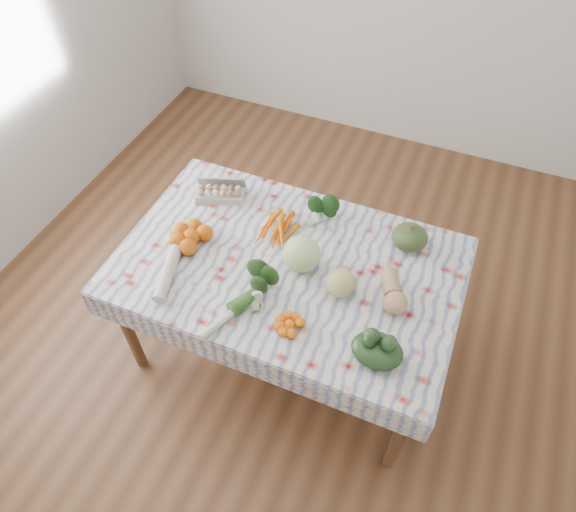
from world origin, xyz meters
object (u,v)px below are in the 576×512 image
object	(u,v)px
egg_carton	(220,194)
grapefruit	(341,283)
dining_table	(288,274)
butternut_squash	(393,291)
cabbage	(302,254)
kabocha_squash	(410,237)

from	to	relation	value
egg_carton	grapefruit	world-z (taller)	grapefruit
dining_table	grapefruit	bearing A→B (deg)	-12.52
grapefruit	egg_carton	bearing A→B (deg)	156.80
butternut_squash	grapefruit	xyz separation A→B (m)	(-0.23, -0.06, 0.01)
butternut_squash	grapefruit	world-z (taller)	grapefruit
egg_carton	cabbage	world-z (taller)	cabbage
cabbage	grapefruit	size ratio (longest dim) A/B	1.32
dining_table	grapefruit	distance (m)	0.33
egg_carton	cabbage	size ratio (longest dim) A/B	1.45
egg_carton	grapefruit	size ratio (longest dim) A/B	1.92
dining_table	cabbage	size ratio (longest dim) A/B	8.94
dining_table	egg_carton	xyz separation A→B (m)	(-0.52, 0.28, 0.12)
butternut_squash	grapefruit	bearing A→B (deg)	169.92
butternut_squash	grapefruit	size ratio (longest dim) A/B	1.72
egg_carton	kabocha_squash	size ratio (longest dim) A/B	1.45
dining_table	egg_carton	size ratio (longest dim) A/B	6.16
butternut_squash	egg_carton	bearing A→B (deg)	140.02
butternut_squash	kabocha_squash	bearing A→B (deg)	67.34
butternut_squash	dining_table	bearing A→B (deg)	154.93
grapefruit	dining_table	bearing A→B (deg)	167.48
egg_carton	butternut_squash	bearing A→B (deg)	-35.44
dining_table	butternut_squash	world-z (taller)	butternut_squash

